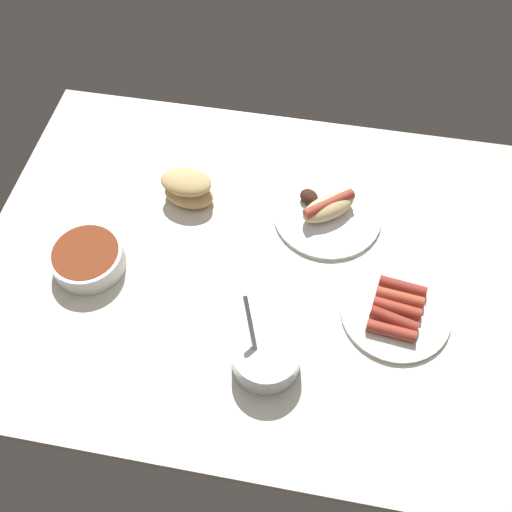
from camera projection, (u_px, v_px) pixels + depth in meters
The scene contains 6 objects.
ground_plane at pixel (255, 265), 125.37cm from camera, with size 120.00×90.00×3.00cm, color silver.
plate_hotdog_assembled at pixel (327, 211), 129.47cm from camera, with size 24.68×24.68×5.61cm.
bowl_coleslaw at pixel (266, 356), 108.43cm from camera, with size 13.36×13.36×16.14cm.
bread_stack at pixel (188, 188), 130.67cm from camera, with size 13.06×9.88×7.20cm.
bowl_chili at pixel (88, 258), 121.24cm from camera, with size 15.53×15.53×5.14cm.
plate_sausages at pixel (396, 311), 116.30cm from camera, with size 22.54×22.54×3.43cm.
Camera 1 is at (-11.94, 65.45, 104.77)cm, focal length 40.15 mm.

